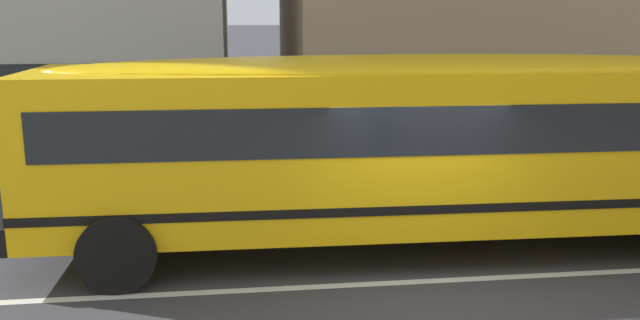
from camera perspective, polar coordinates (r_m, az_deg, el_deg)
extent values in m
plane|color=#38383D|center=(9.74, 8.37, -10.25)|extent=(400.00, 400.00, 0.00)
cube|color=gray|center=(16.88, 1.50, -0.30)|extent=(120.00, 3.00, 0.01)
cube|color=silver|center=(9.73, 8.37, -10.24)|extent=(110.00, 0.16, 0.01)
cube|color=yellow|center=(10.69, 8.48, 1.48)|extent=(11.90, 2.88, 2.37)
cube|color=black|center=(11.09, -23.45, -4.31)|extent=(0.26, 2.70, 0.39)
cube|color=black|center=(10.62, 8.55, 3.74)|extent=(11.19, 2.91, 0.69)
cube|color=black|center=(10.85, 8.36, -2.16)|extent=(11.92, 2.91, 0.13)
ellipsoid|color=yellow|center=(10.54, 8.69, 7.82)|extent=(11.42, 2.66, 0.39)
cylinder|color=black|center=(13.94, 25.09, -2.00)|extent=(1.08, 0.32, 1.08)
cylinder|color=black|center=(12.07, -14.65, -3.31)|extent=(1.08, 0.32, 1.08)
cylinder|color=black|center=(9.54, -16.94, -7.69)|extent=(1.08, 0.32, 1.08)
cube|color=black|center=(20.24, 21.19, 6.49)|extent=(13.06, 0.04, 1.10)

